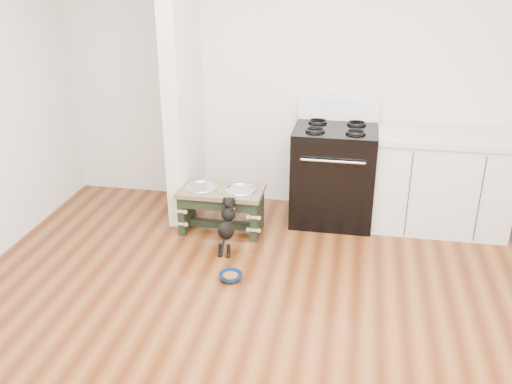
% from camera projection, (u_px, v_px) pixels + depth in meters
% --- Properties ---
extents(ground, '(5.00, 5.00, 0.00)m').
position_uv_depth(ground, '(270.00, 359.00, 3.67)').
color(ground, '#49210D').
rests_on(ground, ground).
extents(room_shell, '(5.00, 5.00, 5.00)m').
position_uv_depth(room_shell, '(273.00, 115.00, 3.03)').
color(room_shell, silver).
rests_on(room_shell, ground).
extents(partition_wall, '(0.15, 0.80, 2.70)m').
position_uv_depth(partition_wall, '(182.00, 76.00, 5.23)').
color(partition_wall, silver).
rests_on(partition_wall, ground).
extents(oven_range, '(0.76, 0.69, 1.14)m').
position_uv_depth(oven_range, '(334.00, 173.00, 5.38)').
color(oven_range, black).
rests_on(oven_range, ground).
extents(cabinet_run, '(1.24, 0.64, 0.91)m').
position_uv_depth(cabinet_run, '(440.00, 182.00, 5.25)').
color(cabinet_run, silver).
rests_on(cabinet_run, ground).
extents(dog_feeder, '(0.77, 0.41, 0.44)m').
position_uv_depth(dog_feeder, '(221.00, 201.00, 5.21)').
color(dog_feeder, black).
rests_on(dog_feeder, ground).
extents(puppy, '(0.13, 0.39, 0.47)m').
position_uv_depth(puppy, '(227.00, 224.00, 4.89)').
color(puppy, black).
rests_on(puppy, ground).
extents(floor_bowl, '(0.19, 0.19, 0.06)m').
position_uv_depth(floor_bowl, '(231.00, 277.00, 4.53)').
color(floor_bowl, navy).
rests_on(floor_bowl, ground).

